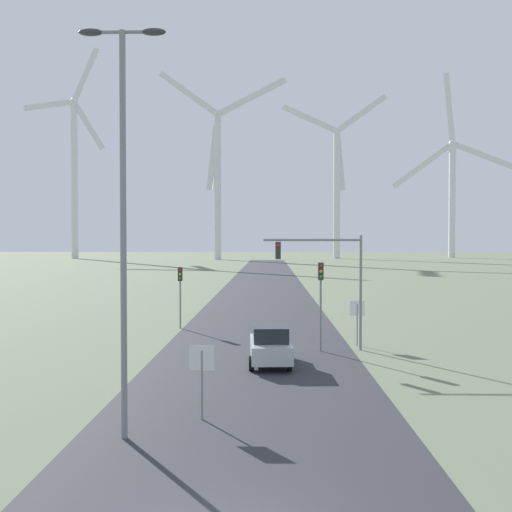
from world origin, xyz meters
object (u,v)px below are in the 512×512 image
Objects in this scene: wind_turbine_left at (218,168)px; wind_turbine_center at (337,179)px; wind_turbine_far_left at (74,164)px; streetlamp at (123,191)px; traffic_light_post_near_right at (321,287)px; traffic_light_mast_overhead at (326,267)px; traffic_light_post_near_left at (180,284)px; stop_sign_far at (357,314)px; stop_sign_near at (202,368)px; car_approaching at (270,345)px; wind_turbine_right at (452,184)px.

wind_turbine_left is 39.85m from wind_turbine_center.
streetlamp is at bearing -71.45° from wind_turbine_far_left.
traffic_light_mast_overhead reaches higher than traffic_light_post_near_right.
traffic_light_post_near_left is at bearing 139.51° from traffic_light_mast_overhead.
traffic_light_post_near_right is at bearing -141.10° from stop_sign_far.
stop_sign_near is at bearing -111.89° from traffic_light_post_near_right.
car_approaching is 189.16m from wind_turbine_right.
streetlamp is 22.12m from traffic_light_post_near_left.
wind_turbine_left is at bearing 97.82° from stop_sign_far.
wind_turbine_left reaches higher than streetlamp.
traffic_light_mast_overhead is 1.44× the size of car_approaching.
wind_turbine_far_left reaches higher than car_approaching.
wind_turbine_left is at bearing -161.69° from wind_turbine_center.
traffic_light_mast_overhead reaches higher than stop_sign_far.
wind_turbine_left reaches higher than wind_turbine_center.
wind_turbine_right is at bearing 12.73° from wind_turbine_center.
stop_sign_near is 15.32m from stop_sign_far.
streetlamp is at bearing -85.98° from wind_turbine_left.
wind_turbine_right is (64.10, 185.54, 23.48)m from stop_sign_near.
traffic_light_post_near_left reaches higher than stop_sign_far.
stop_sign_far is 3.47m from traffic_light_mast_overhead.
traffic_light_mast_overhead is 0.10× the size of wind_turbine_right.
traffic_light_post_near_left is 12.95m from car_approaching.
car_approaching is 158.70m from wind_turbine_left.
stop_sign_near is 0.04× the size of wind_turbine_center.
traffic_light_post_near_right is 0.76× the size of traffic_light_mast_overhead.
wind_turbine_far_left is (-63.46, 166.22, 29.85)m from car_approaching.
stop_sign_near is 13.61m from traffic_light_mast_overhead.
traffic_light_post_near_right is 184.74m from wind_turbine_right.
stop_sign_near is 0.52× the size of traffic_light_post_near_right.
traffic_light_post_near_left is 11.56m from traffic_light_post_near_right.
traffic_light_post_near_right is at bearing 63.61° from streetlamp.
stop_sign_far is at bearing -96.01° from wind_turbine_center.
traffic_light_mast_overhead is at bearing -82.93° from wind_turbine_left.
traffic_light_mast_overhead is at bearing -40.49° from traffic_light_post_near_left.
traffic_light_post_near_right is 167.21m from wind_turbine_center.
streetlamp is 187.67m from wind_turbine_far_left.
traffic_light_post_near_right is at bearing -67.90° from wind_turbine_far_left.
streetlamp is 167.56m from wind_turbine_left.
wind_turbine_center is (19.28, 164.55, 22.56)m from traffic_light_post_near_right.
wind_turbine_right reaches higher than traffic_light_post_near_right.
traffic_light_post_near_left is at bearing 117.25° from car_approaching.
wind_turbine_right reaches higher than stop_sign_near.
streetlamp is at bearing -112.40° from car_approaching.
wind_turbine_left reaches higher than traffic_light_post_near_left.
traffic_light_post_near_left is 0.67× the size of traffic_light_mast_overhead.
traffic_light_post_near_left is at bearing -69.59° from wind_turbine_far_left.
stop_sign_near is 0.40× the size of traffic_light_mast_overhead.
streetlamp is 0.19× the size of wind_turbine_right.
stop_sign_far is 0.04× the size of wind_turbine_left.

